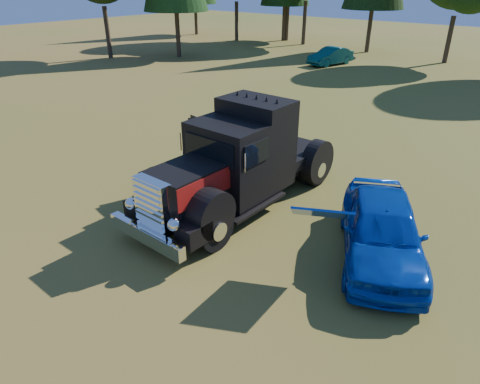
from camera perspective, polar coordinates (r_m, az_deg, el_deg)
name	(u,v)px	position (r m, az deg, el deg)	size (l,w,h in m)	color
ground	(246,238)	(11.16, 0.85, -6.11)	(120.00, 120.00, 0.00)	#495F1C
diamond_t_truck	(236,165)	(12.15, -0.48, 3.61)	(3.37, 7.16, 3.00)	black
hotrod_coupe	(382,229)	(10.60, 18.38, -4.74)	(3.71, 4.78, 1.89)	#07239B
spectator_near	(192,163)	(13.11, -6.42, 3.87)	(0.72, 0.48, 1.99)	#1F2348
spectator_far	(204,155)	(13.99, -4.82, 4.88)	(0.84, 0.65, 1.73)	#1C2243
distant_teal_car	(330,56)	(34.78, 11.97, 17.30)	(1.35, 3.88, 1.28)	#0B3A44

